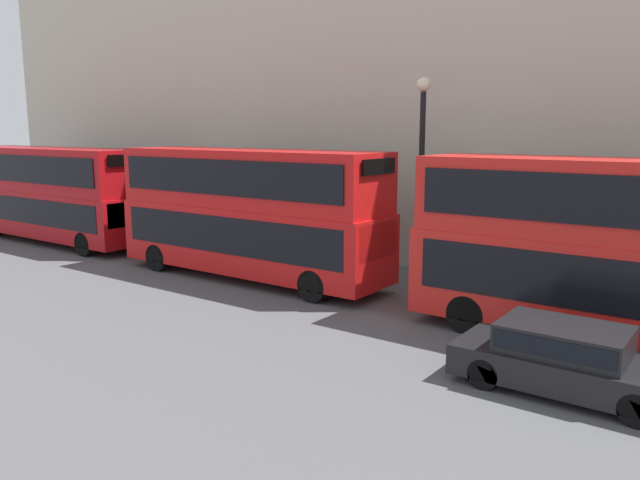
# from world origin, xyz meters

# --- Properties ---
(bus_leading) EXTENTS (2.59, 10.09, 4.48)m
(bus_leading) POSITION_xyz_m (1.60, 5.65, 2.47)
(bus_leading) COLOR red
(bus_leading) RESTS_ON ground
(bus_second_in_queue) EXTENTS (2.59, 10.33, 4.47)m
(bus_second_in_queue) POSITION_xyz_m (1.60, 17.55, 2.46)
(bus_second_in_queue) COLOR red
(bus_second_in_queue) RESTS_ON ground
(bus_third_in_queue) EXTENTS (2.59, 11.43, 4.31)m
(bus_third_in_queue) POSITION_xyz_m (1.60, 29.79, 2.38)
(bus_third_in_queue) COLOR #A80F14
(bus_third_in_queue) RESTS_ON ground
(car_hatchback) EXTENTS (1.82, 4.36, 1.37)m
(car_hatchback) POSITION_xyz_m (-1.80, 6.06, 0.73)
(car_hatchback) COLOR black
(car_hatchback) RESTS_ON ground
(street_lamp) EXTENTS (0.44, 0.44, 6.73)m
(street_lamp) POSITION_xyz_m (3.75, 12.15, 4.14)
(street_lamp) COLOR black
(street_lamp) RESTS_ON ground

